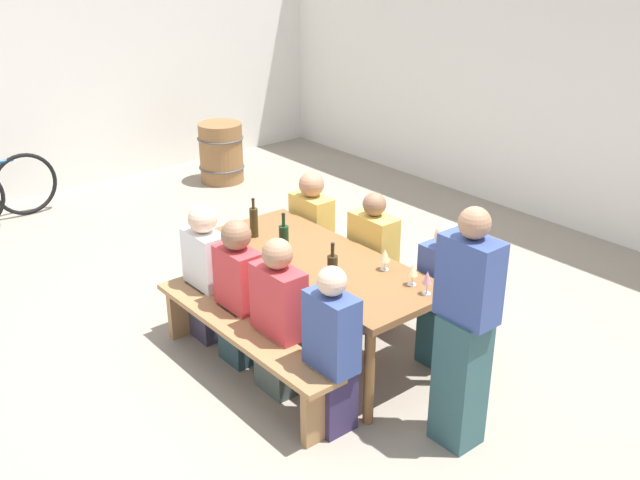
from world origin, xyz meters
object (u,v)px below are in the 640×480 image
object	(u,v)px
bench_near	(242,338)
wine_glass_2	(385,256)
seated_guest_near_0	(206,275)
seated_guest_far_1	(372,265)
bench_far	(387,280)
wine_bottle_2	(254,222)
wine_barrel	(221,152)
seated_guest_near_2	(279,321)
seated_guest_far_2	(443,299)
standing_host	(464,335)
seated_guest_far_0	(312,236)
seated_guest_near_3	(331,354)
wine_bottle_1	(332,270)
tasting_table	(320,269)
wine_glass_1	(413,270)
seated_guest_near_1	(239,295)
wine_bottle_0	(284,241)
wine_glass_0	(427,278)

from	to	relation	value
bench_near	wine_glass_2	xyz separation A→B (m)	(0.43, 0.94, 0.51)
seated_guest_near_0	seated_guest_far_1	distance (m)	1.30
wine_glass_2	seated_guest_far_1	xyz separation A→B (m)	(-0.45, 0.32, -0.33)
bench_far	wine_bottle_2	world-z (taller)	wine_bottle_2
seated_guest_near_0	wine_barrel	world-z (taller)	seated_guest_near_0
seated_guest_near_2	seated_guest_far_2	world-z (taller)	seated_guest_near_2
wine_barrel	standing_host	bearing A→B (deg)	-17.01
bench_near	seated_guest_far_0	size ratio (longest dim) A/B	1.70
wine_glass_2	seated_guest_near_3	distance (m)	0.92
wine_bottle_1	seated_guest_far_1	bearing A→B (deg)	118.16
seated_guest_far_0	wine_bottle_2	bearing A→B (deg)	11.23
seated_guest_near_0	tasting_table	bearing A→B (deg)	-51.57
wine_glass_1	seated_guest_near_1	size ratio (longest dim) A/B	0.14
bench_far	standing_host	xyz separation A→B (m)	(1.38, -0.74, 0.41)
wine_bottle_1	wine_barrel	bearing A→B (deg)	157.16
seated_guest_near_0	wine_barrel	xyz separation A→B (m)	(-3.12, 2.11, -0.16)
seated_guest_near_0	seated_guest_far_0	world-z (taller)	same
bench_near	wine_bottle_2	distance (m)	1.01
wine_glass_2	seated_guest_far_0	bearing A→B (deg)	165.33
seated_guest_near_1	standing_host	xyz separation A→B (m)	(1.63, 0.52, 0.22)
seated_guest_near_0	seated_guest_far_1	xyz separation A→B (m)	(0.68, 1.11, 0.00)
bench_near	seated_guest_far_2	bearing A→B (deg)	60.20
wine_bottle_1	seated_guest_near_3	distance (m)	0.61
seated_guest_far_1	wine_barrel	world-z (taller)	seated_guest_far_1
seated_guest_near_2	seated_guest_far_1	distance (m)	1.13
bench_far	seated_guest_far_1	xyz separation A→B (m)	(-0.02, -0.15, 0.18)
wine_glass_2	wine_barrel	distance (m)	4.48
wine_bottle_2	seated_guest_far_1	size ratio (longest dim) A/B	0.28
seated_guest_far_2	seated_guest_near_2	bearing A→B (deg)	-23.59
seated_guest_near_2	seated_guest_near_3	bearing A→B (deg)	-90.00
wine_bottle_2	wine_glass_1	distance (m)	1.41
wine_bottle_0	wine_bottle_1	xyz separation A→B (m)	(0.58, -0.03, -0.01)
wine_bottle_0	seated_guest_far_2	distance (m)	1.22
wine_bottle_0	seated_guest_near_2	distance (m)	0.66
wine_barrel	seated_guest_far_1	bearing A→B (deg)	-14.83
bench_far	seated_guest_far_2	xyz separation A→B (m)	(0.72, -0.15, 0.18)
seated_guest_near_2	seated_guest_near_3	xyz separation A→B (m)	(0.54, 0.00, 0.00)
tasting_table	seated_guest_near_3	xyz separation A→B (m)	(0.78, -0.55, -0.13)
tasting_table	wine_bottle_1	bearing A→B (deg)	-28.80
wine_bottle_1	wine_glass_1	xyz separation A→B (m)	(0.33, 0.43, -0.01)
bench_near	seated_guest_near_1	size ratio (longest dim) A/B	1.68
wine_bottle_2	standing_host	distance (m)	2.04
bench_near	seated_guest_far_2	world-z (taller)	seated_guest_far_2
tasting_table	wine_bottle_2	distance (m)	0.69
seated_guest_near_2	seated_guest_near_3	world-z (taller)	seated_guest_near_3
seated_guest_near_0	seated_guest_far_1	world-z (taller)	seated_guest_far_1
seated_guest_near_1	standing_host	world-z (taller)	standing_host
tasting_table	seated_guest_near_1	size ratio (longest dim) A/B	1.77
wine_glass_2	seated_guest_far_0	world-z (taller)	seated_guest_far_0
wine_glass_0	seated_guest_near_3	distance (m)	0.82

